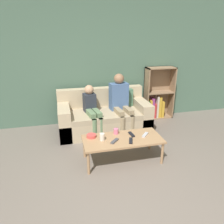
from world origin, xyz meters
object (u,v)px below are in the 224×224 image
Objects in this scene: tv_remote_2 at (115,141)px; tv_remote_1 at (131,134)px; person_child at (92,108)px; snack_bowl at (91,136)px; tv_remote_0 at (145,135)px; tv_remote_3 at (131,141)px; couch at (104,117)px; bookshelf at (157,99)px; coffee_table at (123,140)px; cup_far at (116,131)px; cup_near at (102,137)px; person_adult at (120,99)px.

tv_remote_1 is at bearing 68.90° from tv_remote_2.
snack_bowl is at bearing -108.64° from person_child.
tv_remote_0 is 0.21m from tv_remote_1.
person_child is 5.38× the size of tv_remote_3.
couch is 1.26m from tv_remote_2.
bookshelf reaches higher than snack_bowl.
bookshelf is 2.03m from coffee_table.
cup_far is 0.33m from tv_remote_3.
bookshelf is at bearing 39.48° from snack_bowl.
bookshelf is 2.07m from tv_remote_3.
person_child is 0.93m from snack_bowl.
cup_far reaches higher than tv_remote_2.
tv_remote_0 is at bearing -66.43° from person_child.
person_child is 1.25m from tv_remote_3.
tv_remote_0 is at bearing -22.64° from tv_remote_1.
tv_remote_3 is (-0.08, -0.20, 0.00)m from tv_remote_1.
person_child reaches higher than tv_remote_0.
coffee_table is (0.04, -1.18, 0.07)m from couch.
tv_remote_1 is at bearing 7.16° from cup_near.
tv_remote_1 is at bearing -156.53° from tv_remote_0.
tv_remote_2 is 0.89× the size of tv_remote_3.
bookshelf is at bearing 73.69° from tv_remote_3.
couch is 1.01m from cup_far.
snack_bowl is (-0.72, -0.95, -0.25)m from person_adult.
cup_near reaches higher than tv_remote_3.
couch is 1.12m from snack_bowl.
coffee_table is at bearing -159.74° from tv_remote_1.
person_child reaches higher than coffee_table.
couch is at bearing 96.41° from tv_remote_1.
tv_remote_3 is (-0.18, -1.22, -0.26)m from person_adult.
bookshelf is 6.63× the size of tv_remote_3.
couch is at bearing 92.13° from coffee_table.
snack_bowl is (-0.31, 0.22, 0.01)m from tv_remote_2.
person_adult reaches higher than snack_bowl.
cup_near is (-0.27, -1.16, 0.16)m from couch.
couch is at bearing 151.13° from tv_remote_0.
cup_near is 1.26× the size of cup_far.
tv_remote_1 is (0.21, -1.10, 0.11)m from couch.
tv_remote_2 is (0.16, -1.13, -0.15)m from person_child.
tv_remote_1 is (-1.11, -1.50, -0.06)m from bookshelf.
tv_remote_0 is at bearing -9.56° from snack_bowl.
person_child is 1.25m from tv_remote_0.
cup_far is 0.55× the size of tv_remote_2.
tv_remote_0 is at bearing -0.48° from cup_near.
cup_near reaches higher than tv_remote_2.
tv_remote_1 is (-0.10, -1.02, -0.26)m from person_adult.
couch is at bearing 16.24° from person_child.
cup_far reaches higher than tv_remote_1.
tv_remote_1 and tv_remote_2 have the same top height.
snack_bowl is (-1.73, -1.43, -0.05)m from bookshelf.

